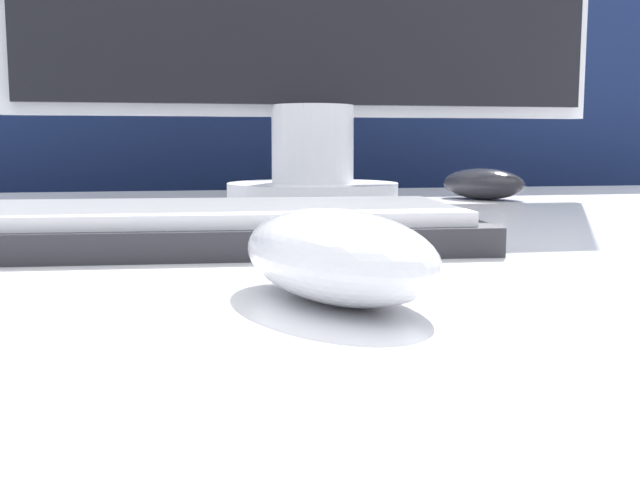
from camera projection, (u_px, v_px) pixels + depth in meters
name	position (u px, v px, depth m)	size (l,w,h in m)	color
partition_panel	(256.00, 310.00, 1.16)	(5.00, 0.03, 1.10)	navy
computer_mouse_near	(336.00, 255.00, 0.29)	(0.09, 0.12, 0.04)	white
keyboard	(121.00, 227.00, 0.45)	(0.43, 0.17, 0.02)	#28282D
computer_mouse_far	(483.00, 184.00, 0.82)	(0.10, 0.11, 0.03)	#232328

